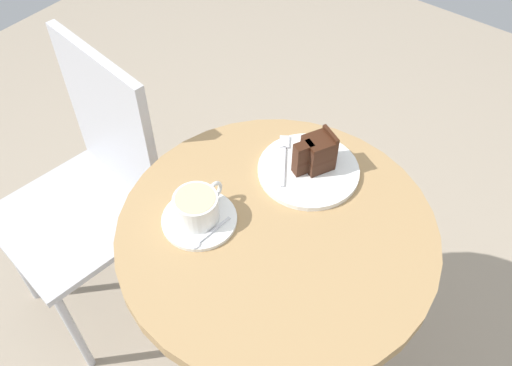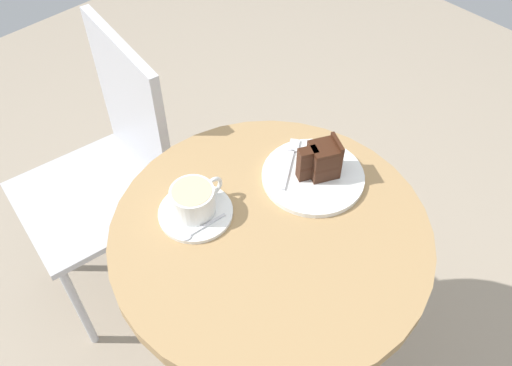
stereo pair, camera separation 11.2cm
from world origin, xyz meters
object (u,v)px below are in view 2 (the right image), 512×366
(teaspoon, at_px, (198,230))
(saucer, at_px, (196,213))
(cake_plate, at_px, (313,176))
(coffee_cup, at_px, (194,199))
(cake_slice, at_px, (322,160))
(cafe_chair, at_px, (113,163))
(napkin, at_px, (309,171))
(fork, at_px, (291,158))

(teaspoon, bearing_deg, saucer, -116.59)
(saucer, relative_size, teaspoon, 1.50)
(cake_plate, bearing_deg, coffee_cup, 157.34)
(cake_plate, xyz_separation_m, cake_slice, (0.01, -0.01, 0.05))
(cake_plate, bearing_deg, cafe_chair, 112.13)
(teaspoon, relative_size, napkin, 0.49)
(teaspoon, xyz_separation_m, napkin, (0.28, -0.04, -0.01))
(coffee_cup, xyz_separation_m, cake_plate, (0.25, -0.10, -0.03))
(cake_plate, distance_m, fork, 0.07)
(cake_plate, bearing_deg, teaspoon, 168.56)
(cake_slice, relative_size, cafe_chair, 0.11)
(cake_slice, height_order, napkin, cake_slice)
(teaspoon, relative_size, cafe_chair, 0.12)
(cake_slice, xyz_separation_m, fork, (-0.01, 0.07, -0.04))
(cake_slice, bearing_deg, cafe_chair, 113.13)
(saucer, distance_m, cake_plate, 0.27)
(cake_slice, bearing_deg, saucer, 158.25)
(fork, height_order, napkin, fork)
(saucer, distance_m, teaspoon, 0.05)
(cake_slice, xyz_separation_m, napkin, (-0.01, 0.02, -0.05))
(saucer, bearing_deg, fork, -7.07)
(fork, bearing_deg, cafe_chair, 80.71)
(coffee_cup, bearing_deg, cake_slice, -22.88)
(coffee_cup, xyz_separation_m, teaspoon, (-0.03, -0.05, -0.03))
(coffee_cup, xyz_separation_m, cake_slice, (0.26, -0.11, 0.01))
(coffee_cup, xyz_separation_m, cafe_chair, (0.03, 0.43, -0.24))
(napkin, distance_m, cafe_chair, 0.59)
(saucer, relative_size, coffee_cup, 1.26)
(fork, relative_size, cafe_chair, 0.16)
(coffee_cup, relative_size, cake_plate, 0.55)
(teaspoon, height_order, fork, fork)
(saucer, bearing_deg, cake_plate, -21.46)
(napkin, bearing_deg, fork, 98.81)
(napkin, xyz_separation_m, cafe_chair, (-0.22, 0.51, -0.20))
(coffee_cup, distance_m, cake_slice, 0.28)
(coffee_cup, relative_size, cafe_chair, 0.14)
(cake_plate, relative_size, fork, 1.63)
(saucer, height_order, fork, fork)
(coffee_cup, relative_size, fork, 0.90)
(fork, xyz_separation_m, napkin, (0.01, -0.05, -0.01))
(teaspoon, bearing_deg, cake_slice, 173.72)
(coffee_cup, relative_size, teaspoon, 1.20)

